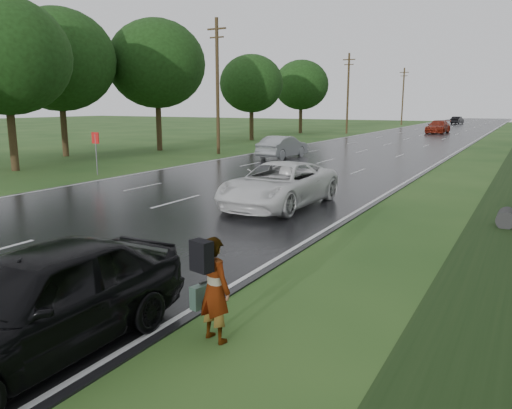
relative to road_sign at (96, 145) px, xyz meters
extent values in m
cube|color=black|center=(8.50, 33.00, -1.62)|extent=(14.00, 180.00, 0.04)
cube|color=silver|center=(15.25, 33.00, -1.60)|extent=(0.12, 180.00, 0.01)
cube|color=silver|center=(1.75, 33.00, -1.60)|extent=(0.12, 180.00, 0.01)
cube|color=silver|center=(8.50, 33.00, -1.60)|extent=(0.12, 180.00, 0.01)
cylinder|color=#2D2D2D|center=(20.00, -2.00, -1.39)|extent=(0.56, 1.00, 0.56)
cylinder|color=slate|center=(0.00, 0.00, -0.54)|extent=(0.06, 0.06, 2.20)
cube|color=red|center=(0.00, 0.00, 0.36)|extent=(0.50, 0.04, 0.60)
cylinder|color=#3B2C18|center=(-0.70, 13.00, 3.36)|extent=(0.26, 0.26, 10.00)
cube|color=#3B2C18|center=(-0.70, 13.00, 7.56)|extent=(1.60, 0.12, 0.12)
cube|color=#3B2C18|center=(-0.70, 13.00, 6.96)|extent=(1.20, 0.10, 0.10)
cylinder|color=#3B2C18|center=(-0.70, 43.00, 3.36)|extent=(0.26, 0.26, 10.00)
cube|color=#3B2C18|center=(-0.70, 43.00, 7.56)|extent=(1.60, 0.12, 0.12)
cube|color=#3B2C18|center=(-0.70, 43.00, 6.96)|extent=(1.20, 0.10, 0.10)
cylinder|color=#3B2C18|center=(-0.70, 73.00, 3.36)|extent=(0.26, 0.26, 10.00)
cube|color=#3B2C18|center=(-0.70, 73.00, 7.56)|extent=(1.60, 0.12, 0.12)
cube|color=#3B2C18|center=(-0.70, 73.00, 6.96)|extent=(1.20, 0.10, 0.10)
cylinder|color=#3B2C18|center=(-5.50, -1.00, 0.20)|extent=(0.44, 0.44, 3.68)
ellipsoid|color=black|center=(-5.50, -1.00, 4.74)|extent=(7.20, 7.20, 6.48)
cylinder|color=#3B2C18|center=(-6.50, 13.00, 0.36)|extent=(0.44, 0.44, 4.00)
ellipsoid|color=black|center=(-6.50, 13.00, 5.28)|extent=(7.80, 7.80, 7.02)
cylinder|color=#3B2C18|center=(-5.70, 27.00, 0.04)|extent=(0.44, 0.44, 3.36)
ellipsoid|color=black|center=(-5.70, 27.00, 4.19)|extent=(6.60, 6.60, 5.94)
cylinder|color=#3B2C18|center=(-9.50, 6.00, 0.28)|extent=(0.44, 0.44, 3.84)
ellipsoid|color=black|center=(-9.50, 6.00, 5.20)|extent=(8.00, 8.00, 7.20)
cylinder|color=#3B2C18|center=(-6.30, 41.00, 0.12)|extent=(0.44, 0.44, 3.52)
ellipsoid|color=black|center=(-6.30, 41.00, 4.50)|extent=(7.00, 7.00, 6.30)
imported|color=#A5998C|center=(16.27, -12.96, -0.77)|extent=(0.72, 0.56, 1.75)
cube|color=black|center=(16.21, -13.21, -0.15)|extent=(0.39, 0.29, 0.49)
cube|color=#344B41|center=(15.93, -12.78, -1.00)|extent=(0.27, 0.52, 0.40)
cube|color=black|center=(15.93, -12.78, -0.77)|extent=(0.08, 0.17, 0.04)
imported|color=silver|center=(12.39, -2.84, -0.79)|extent=(2.84, 5.91, 1.62)
imported|color=black|center=(14.28, -14.70, -0.74)|extent=(2.10, 5.09, 1.73)
imported|color=gray|center=(5.17, 12.25, -0.83)|extent=(1.92, 4.80, 1.55)
imported|color=maroon|center=(9.50, 49.14, -0.79)|extent=(2.61, 5.75, 1.63)
imported|color=black|center=(7.50, 82.45, -0.92)|extent=(1.98, 4.30, 1.37)
camera|label=1|loc=(20.53, -19.26, 2.16)|focal=35.00mm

